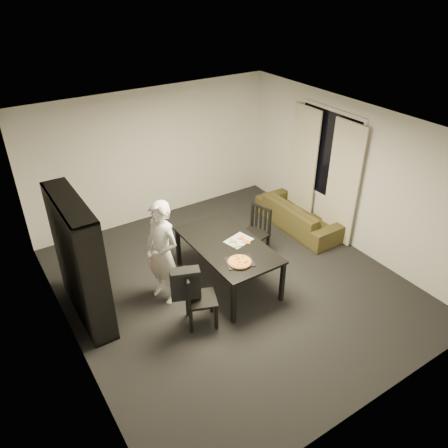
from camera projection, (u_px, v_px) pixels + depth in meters
room at (233, 215)px, 6.45m from camera, size 5.01×5.51×2.61m
window_pane at (328, 155)px, 7.94m from camera, size 0.02×1.40×1.60m
window_frame at (328, 155)px, 7.93m from camera, size 0.03×1.52×1.72m
curtain_left at (343, 184)px, 7.70m from camera, size 0.03×0.70×2.25m
curtain_right at (303, 164)px, 8.45m from camera, size 0.03×0.70×2.25m
bookshelf at (80, 261)px, 6.07m from camera, size 0.35×1.50×1.90m
dining_table at (227, 247)px, 6.84m from camera, size 0.99×1.78×0.74m
chair_left at (195, 295)px, 6.11m from camera, size 0.54×0.54×0.90m
chair_right at (257, 229)px, 7.56m from camera, size 0.54×0.54×0.96m
draped_jacket at (185, 283)px, 5.96m from camera, size 0.44×0.31×0.50m
person at (162, 253)px, 6.43m from camera, size 0.58×0.71×1.67m
baking_tray at (240, 262)px, 6.39m from camera, size 0.48×0.43×0.01m
pepperoni_pizza at (240, 262)px, 6.36m from camera, size 0.35×0.35×0.03m
kitchen_towel at (239, 240)px, 6.88m from camera, size 0.46×0.39×0.01m
pizza_slices at (239, 242)px, 6.83m from camera, size 0.39×0.34×0.01m
sofa at (299, 215)px, 8.52m from camera, size 0.73×1.88×0.55m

